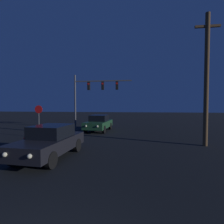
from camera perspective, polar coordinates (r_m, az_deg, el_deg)
The scene contains 6 objects.
car_near at distance 9.24m, azimuth -19.57°, elevation -8.97°, with size 2.20×4.52×1.58m.
car_far at distance 17.45m, azimuth -4.34°, elevation -3.55°, with size 2.22×4.53×1.58m.
traffic_signal_mast at distance 19.47m, azimuth -6.58°, elevation 6.80°, with size 6.36×0.30×5.91m.
stop_sign at distance 14.86m, azimuth -22.80°, elevation -1.13°, with size 0.62×0.07×2.56m.
utility_pole at distance 12.58m, azimuth 28.47°, elevation 9.76°, with size 1.50×0.28×8.28m.
fire_hydrant at distance 10.44m, azimuth -26.34°, elevation -9.72°, with size 0.24×0.24×0.93m.
Camera 1 is at (1.78, -1.73, 2.60)m, focal length 28.00 mm.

